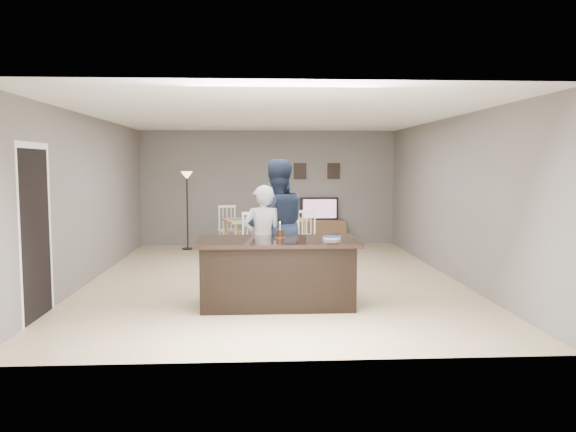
{
  "coord_description": "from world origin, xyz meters",
  "views": [
    {
      "loc": [
        -0.27,
        -9.3,
        1.91
      ],
      "look_at": [
        0.23,
        -0.3,
        1.08
      ],
      "focal_mm": 35.0,
      "sensor_mm": 36.0,
      "label": 1
    }
  ],
  "objects": [
    {
      "name": "birthday_cake",
      "position": [
        0.05,
        -1.59,
        0.95
      ],
      "size": [
        0.14,
        0.14,
        0.22
      ],
      "color": "gold",
      "rests_on": "kitchen_island"
    },
    {
      "name": "dining_table",
      "position": [
        -0.11,
        2.4,
        0.64
      ],
      "size": [
        2.07,
        2.26,
        1.01
      ],
      "rotation": [
        0.0,
        0.0,
        0.31
      ],
      "color": "tan",
      "rests_on": "floor"
    },
    {
      "name": "plate_stack",
      "position": [
        0.74,
        -1.8,
        0.92
      ],
      "size": [
        0.25,
        0.25,
        0.04
      ],
      "color": "white",
      "rests_on": "kitchen_island"
    },
    {
      "name": "television",
      "position": [
        1.2,
        3.84,
        0.86
      ],
      "size": [
        0.91,
        0.12,
        0.53
      ],
      "primitive_type": "imported",
      "rotation": [
        0.0,
        0.0,
        3.14
      ],
      "color": "black",
      "rests_on": "tv_console"
    },
    {
      "name": "tv_console",
      "position": [
        1.2,
        3.77,
        0.3
      ],
      "size": [
        1.2,
        0.4,
        0.6
      ],
      "primitive_type": "cube",
      "color": "brown",
      "rests_on": "floor"
    },
    {
      "name": "woman",
      "position": [
        -0.19,
        -1.25,
        0.81
      ],
      "size": [
        0.66,
        0.52,
        1.61
      ],
      "primitive_type": "imported",
      "rotation": [
        0.0,
        0.0,
        3.39
      ],
      "color": "silver",
      "rests_on": "floor"
    },
    {
      "name": "room_shell",
      "position": [
        0.0,
        0.0,
        1.68
      ],
      "size": [
        8.0,
        8.0,
        8.0
      ],
      "color": "slate",
      "rests_on": "floor"
    },
    {
      "name": "floor",
      "position": [
        0.0,
        0.0,
        0.0
      ],
      "size": [
        8.0,
        8.0,
        0.0
      ],
      "primitive_type": "plane",
      "color": "tan",
      "rests_on": "ground"
    },
    {
      "name": "picture_frames",
      "position": [
        1.15,
        3.98,
        1.75
      ],
      "size": [
        1.1,
        0.02,
        0.38
      ],
      "color": "black",
      "rests_on": "room_shell"
    },
    {
      "name": "man",
      "position": [
        0.02,
        -0.94,
        0.99
      ],
      "size": [
        1.07,
        0.89,
        1.99
      ],
      "primitive_type": "imported",
      "rotation": [
        0.0,
        0.0,
        3.3
      ],
      "color": "#1B263C",
      "rests_on": "floor"
    },
    {
      "name": "tv_screen_glow",
      "position": [
        1.2,
        3.76,
        0.87
      ],
      "size": [
        0.78,
        0.0,
        0.78
      ],
      "primitive_type": "plane",
      "rotation": [
        1.57,
        0.0,
        3.14
      ],
      "color": "#FF5A1C",
      "rests_on": "tv_console"
    },
    {
      "name": "kitchen_island",
      "position": [
        0.0,
        -1.8,
        0.45
      ],
      "size": [
        2.15,
        1.1,
        0.9
      ],
      "color": "black",
      "rests_on": "floor"
    },
    {
      "name": "floor_lamp",
      "position": [
        -1.83,
        3.33,
        1.36
      ],
      "size": [
        0.26,
        0.26,
        1.75
      ],
      "color": "black",
      "rests_on": "floor"
    },
    {
      "name": "doorway",
      "position": [
        -2.99,
        -2.3,
        1.26
      ],
      "size": [
        0.0,
        2.1,
        2.65
      ],
      "color": "black",
      "rests_on": "floor"
    }
  ]
}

